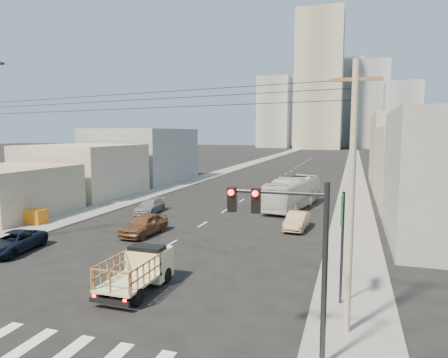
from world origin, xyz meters
The scene contains 25 objects.
ground centered at (0.00, 0.00, 0.00)m, with size 420.00×420.00×0.00m, color black.
sidewalk_left centered at (-11.75, 70.00, 0.06)m, with size 3.50×180.00×0.12m, color slate.
sidewalk_right centered at (11.75, 70.00, 0.06)m, with size 3.50×180.00×0.12m, color slate.
lane_dashes centered at (0.00, 53.00, 0.01)m, with size 0.15×104.00×0.01m.
flatbed_pickup centered at (1.97, 0.40, 1.09)m, with size 1.95×4.41×1.90m.
navy_pickup centered at (-8.54, 3.23, 0.65)m, with size 2.14×4.64×1.29m, color black.
city_bus centered at (5.93, 23.54, 1.51)m, with size 2.53×10.83×3.02m, color silver.
sedan_brown centered at (-2.88, 9.61, 0.77)m, with size 1.82×4.52×1.54m, color brown.
sedan_tan centered at (7.55, 14.74, 0.68)m, with size 1.44×4.12×1.36m, color tan.
sedan_grey centered at (-6.37, 16.89, 0.61)m, with size 1.70×4.19×1.22m, color slate.
traffic_signal centered at (9.77, -3.51, 4.08)m, with size 3.23×0.35×6.00m.
green_sign centered at (11.16, 1.50, 3.74)m, with size 0.18×1.60×5.00m.
utility_pole centered at (11.50, -1.00, 5.19)m, with size 1.80×0.24×10.00m.
overhead_wires centered at (0.00, 1.50, 8.97)m, with size 23.01×5.02×0.72m.
crate_stack centered at (-13.00, 9.71, 0.69)m, with size 1.80×1.20×1.14m.
bldg_right_mid centered at (19.50, 28.00, 4.00)m, with size 11.00×14.00×8.00m, color #A69F86.
bldg_right_far centered at (20.00, 44.00, 5.00)m, with size 12.00×16.00×10.00m, color tan.
bldg_left_near centered at (-18.00, 12.00, 2.20)m, with size 9.00×10.00×4.40m, color tan.
bldg_left_mid centered at (-19.00, 24.00, 3.00)m, with size 11.00×12.00×6.00m, color #A69F86.
bldg_left_far centered at (-19.50, 39.00, 4.00)m, with size 12.00×16.00×8.00m, color gray.
high_rise_tower centered at (-4.00, 170.00, 30.00)m, with size 20.00×20.00×60.00m, color tan.
midrise_ne centered at (18.00, 185.00, 20.00)m, with size 16.00×16.00×40.00m, color gray.
midrise_nw centered at (-26.00, 180.00, 17.00)m, with size 15.00×15.00×34.00m, color gray.
midrise_back centered at (6.00, 200.00, 22.00)m, with size 18.00×18.00×44.00m, color gray.
midrise_east centered at (30.00, 165.00, 14.00)m, with size 14.00×14.00×28.00m, color gray.
Camera 1 is at (11.51, -15.80, 7.48)m, focal length 32.00 mm.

